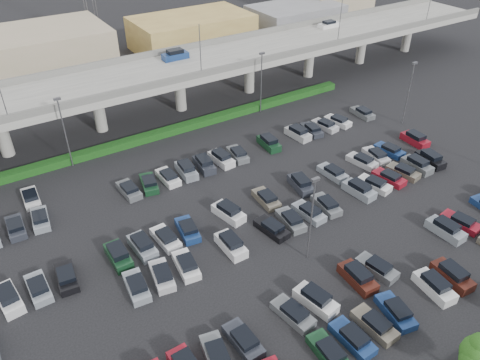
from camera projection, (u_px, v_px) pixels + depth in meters
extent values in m
plane|color=black|center=(264.00, 218.00, 55.99)|extent=(280.00, 280.00, 0.00)
cube|color=gray|center=(150.00, 75.00, 74.17)|extent=(150.00, 13.00, 1.10)
cube|color=slate|center=(166.00, 82.00, 69.23)|extent=(150.00, 0.50, 1.00)
cube|color=slate|center=(134.00, 57.00, 77.93)|extent=(150.00, 0.50, 1.00)
cylinder|color=gray|center=(2.00, 134.00, 66.15)|extent=(1.80, 1.80, 6.70)
cylinder|color=gray|center=(99.00, 111.00, 72.37)|extent=(1.80, 1.80, 6.70)
cube|color=slate|center=(95.00, 92.00, 70.60)|extent=(2.60, 9.75, 0.50)
cylinder|color=gray|center=(180.00, 91.00, 78.60)|extent=(1.80, 1.80, 6.70)
cube|color=slate|center=(179.00, 73.00, 76.82)|extent=(2.60, 9.75, 0.50)
cylinder|color=gray|center=(249.00, 74.00, 84.82)|extent=(1.80, 1.80, 6.70)
cube|color=slate|center=(250.00, 57.00, 83.04)|extent=(2.60, 9.75, 0.50)
cylinder|color=gray|center=(309.00, 60.00, 91.04)|extent=(1.80, 1.80, 6.70)
cube|color=slate|center=(311.00, 44.00, 89.27)|extent=(2.60, 9.75, 0.50)
cylinder|color=gray|center=(361.00, 47.00, 97.27)|extent=(1.80, 1.80, 6.70)
cube|color=slate|center=(364.00, 32.00, 95.49)|extent=(2.60, 9.75, 0.50)
cylinder|color=gray|center=(407.00, 36.00, 103.49)|extent=(1.80, 1.80, 6.70)
cube|color=slate|center=(410.00, 21.00, 101.71)|extent=(2.60, 9.75, 0.50)
cube|color=navy|center=(175.00, 56.00, 78.32)|extent=(4.40, 1.82, 1.05)
cube|color=black|center=(175.00, 51.00, 77.86)|extent=(2.60, 1.60, 0.65)
cube|color=white|center=(329.00, 25.00, 93.50)|extent=(4.40, 1.82, 0.82)
cube|color=black|center=(329.00, 22.00, 93.15)|extent=(2.30, 1.60, 0.50)
cylinder|color=#525257|center=(0.00, 92.00, 57.58)|extent=(0.14, 0.14, 8.00)
cylinder|color=#525257|center=(200.00, 51.00, 70.03)|extent=(0.14, 0.14, 8.00)
cylinder|color=#525257|center=(340.00, 22.00, 82.48)|extent=(0.14, 0.14, 8.00)
cylinder|color=#525257|center=(430.00, 4.00, 93.15)|extent=(0.14, 0.14, 8.00)
cube|color=#123910|center=(173.00, 130.00, 73.08)|extent=(66.00, 1.60, 1.10)
sphere|color=#1F5115|center=(480.00, 354.00, 36.60)|extent=(3.07, 3.07, 3.07)
cube|color=#153C21|center=(329.00, 353.00, 40.11)|extent=(2.15, 4.53, 0.82)
cube|color=black|center=(331.00, 350.00, 39.61)|extent=(1.77, 2.42, 0.50)
cube|color=navy|center=(352.00, 339.00, 41.33)|extent=(1.92, 4.44, 0.82)
cube|color=black|center=(355.00, 336.00, 40.83)|extent=(1.65, 2.33, 0.50)
cube|color=#6A6253|center=(374.00, 325.00, 42.55)|extent=(2.03, 4.48, 0.82)
cube|color=black|center=(377.00, 322.00, 42.06)|extent=(1.71, 2.37, 0.50)
cube|color=navy|center=(395.00, 312.00, 43.77)|extent=(2.67, 4.68, 0.82)
cube|color=black|center=(398.00, 309.00, 43.28)|extent=(2.03, 2.58, 0.50)
cube|color=white|center=(434.00, 287.00, 46.15)|extent=(2.35, 4.59, 1.05)
cube|color=black|center=(436.00, 282.00, 45.69)|extent=(1.91, 2.78, 0.65)
cube|color=#471B13|center=(452.00, 276.00, 47.38)|extent=(2.23, 4.55, 1.05)
cube|color=black|center=(454.00, 271.00, 46.91)|extent=(1.84, 2.74, 0.65)
cube|color=slate|center=(216.00, 356.00, 39.92)|extent=(2.69, 4.68, 0.82)
cube|color=black|center=(217.00, 353.00, 39.43)|extent=(2.04, 2.58, 0.50)
cube|color=#2D303A|center=(243.00, 341.00, 41.14)|extent=(1.93, 4.44, 0.82)
cube|color=black|center=(245.00, 338.00, 40.65)|extent=(1.66, 2.34, 0.50)
cube|color=slate|center=(293.00, 314.00, 43.59)|extent=(2.44, 4.62, 0.82)
cube|color=black|center=(295.00, 311.00, 43.09)|extent=(1.92, 2.51, 0.50)
cube|color=white|center=(316.00, 301.00, 44.74)|extent=(2.62, 4.67, 1.05)
cube|color=black|center=(316.00, 295.00, 44.28)|extent=(2.07, 2.86, 0.65)
cube|color=#471B13|center=(357.00, 278.00, 47.19)|extent=(2.12, 4.52, 1.05)
cube|color=black|center=(359.00, 272.00, 46.73)|extent=(1.78, 2.71, 0.65)
cube|color=slate|center=(377.00, 268.00, 48.48)|extent=(2.47, 4.63, 0.82)
cube|color=black|center=(379.00, 265.00, 47.98)|extent=(1.94, 2.52, 0.50)
cube|color=gray|center=(445.00, 230.00, 53.30)|extent=(1.96, 4.45, 1.05)
cube|color=black|center=(447.00, 225.00, 52.84)|extent=(1.68, 2.65, 0.65)
cube|color=maroon|center=(460.00, 223.00, 54.59)|extent=(2.47, 4.63, 0.82)
cube|color=black|center=(463.00, 219.00, 54.09)|extent=(1.93, 2.52, 0.50)
cube|color=gray|center=(137.00, 287.00, 46.35)|extent=(2.25, 4.56, 0.82)
cube|color=black|center=(137.00, 284.00, 45.86)|extent=(1.82, 2.45, 0.50)
cube|color=silver|center=(162.00, 276.00, 47.57)|extent=(2.54, 4.65, 0.82)
cube|color=black|center=(162.00, 273.00, 47.08)|extent=(1.97, 2.54, 0.50)
cube|color=white|center=(186.00, 266.00, 48.80)|extent=(2.38, 4.60, 0.82)
cube|color=black|center=(187.00, 262.00, 48.30)|extent=(1.89, 2.49, 0.50)
cube|color=white|center=(231.00, 246.00, 51.18)|extent=(1.84, 4.41, 1.05)
cube|color=black|center=(231.00, 240.00, 50.71)|extent=(1.61, 2.61, 0.65)
cube|color=black|center=(272.00, 229.00, 53.69)|extent=(2.41, 4.61, 0.82)
cube|color=black|center=(273.00, 226.00, 53.19)|extent=(1.91, 2.50, 0.50)
cube|color=slate|center=(291.00, 221.00, 54.91)|extent=(2.29, 4.57, 0.82)
cube|color=black|center=(292.00, 217.00, 54.42)|extent=(1.84, 2.46, 0.50)
cube|color=gray|center=(309.00, 213.00, 56.13)|extent=(2.15, 4.53, 0.82)
cube|color=black|center=(310.00, 210.00, 55.64)|extent=(1.77, 2.42, 0.50)
cube|color=slate|center=(326.00, 205.00, 57.35)|extent=(2.29, 4.57, 0.82)
cube|color=black|center=(328.00, 202.00, 56.86)|extent=(1.85, 2.46, 0.50)
cube|color=gray|center=(359.00, 191.00, 59.73)|extent=(2.20, 4.54, 1.05)
cube|color=black|center=(360.00, 185.00, 59.27)|extent=(1.83, 2.73, 0.65)
cube|color=white|center=(374.00, 185.00, 61.02)|extent=(2.68, 4.68, 0.82)
cube|color=black|center=(376.00, 181.00, 60.53)|extent=(2.04, 2.58, 0.50)
cube|color=maroon|center=(389.00, 178.00, 62.24)|extent=(2.43, 4.61, 0.82)
cube|color=black|center=(391.00, 175.00, 61.75)|extent=(1.91, 2.50, 0.50)
cube|color=#6A6253|center=(403.00, 172.00, 63.47)|extent=(2.62, 4.66, 0.82)
cube|color=black|center=(405.00, 169.00, 62.97)|extent=(2.01, 2.56, 0.50)
cube|color=slate|center=(417.00, 166.00, 64.62)|extent=(1.85, 4.41, 1.05)
cube|color=black|center=(418.00, 161.00, 64.16)|extent=(1.62, 2.61, 0.65)
cube|color=black|center=(430.00, 160.00, 65.85)|extent=(2.34, 4.59, 1.05)
cube|color=black|center=(431.00, 155.00, 65.38)|extent=(1.90, 2.77, 0.65)
cube|color=white|center=(9.00, 299.00, 44.88)|extent=(2.31, 4.58, 1.05)
cube|color=black|center=(6.00, 294.00, 44.42)|extent=(1.89, 2.77, 0.65)
cube|color=gray|center=(39.00, 289.00, 46.17)|extent=(1.91, 4.43, 0.82)
cube|color=black|center=(38.00, 285.00, 45.67)|extent=(1.65, 2.33, 0.50)
cube|color=black|center=(67.00, 278.00, 47.39)|extent=(2.28, 4.57, 0.82)
cube|color=black|center=(66.00, 274.00, 46.89)|extent=(1.84, 2.46, 0.50)
cube|color=#153C21|center=(119.00, 256.00, 49.77)|extent=(1.83, 4.40, 1.05)
cube|color=black|center=(117.00, 251.00, 49.31)|extent=(1.61, 2.60, 0.65)
cube|color=gray|center=(143.00, 247.00, 50.99)|extent=(2.03, 4.48, 1.05)
cube|color=black|center=(142.00, 241.00, 50.53)|extent=(1.73, 2.68, 0.65)
cube|color=white|center=(166.00, 239.00, 52.28)|extent=(2.08, 4.50, 0.82)
cube|color=black|center=(166.00, 235.00, 51.78)|extent=(1.74, 2.39, 0.50)
cube|color=navy|center=(188.00, 230.00, 53.50)|extent=(2.46, 4.62, 0.82)
cube|color=black|center=(188.00, 227.00, 53.01)|extent=(1.93, 2.52, 0.50)
cube|color=white|center=(229.00, 213.00, 55.88)|extent=(2.62, 4.66, 1.05)
cube|color=black|center=(228.00, 208.00, 55.42)|extent=(2.06, 2.86, 0.65)
cube|color=#6A6253|center=(266.00, 199.00, 58.39)|extent=(2.12, 4.52, 0.82)
cube|color=black|center=(267.00, 196.00, 57.90)|extent=(1.76, 2.41, 0.50)
cube|color=#2D303A|center=(301.00, 185.00, 60.77)|extent=(2.55, 4.65, 1.05)
cube|color=black|center=(301.00, 180.00, 60.31)|extent=(2.02, 2.84, 0.65)
cube|color=gray|center=(332.00, 173.00, 63.28)|extent=(2.04, 4.49, 0.82)
cube|color=black|center=(334.00, 170.00, 62.78)|extent=(1.72, 2.38, 0.50)
cube|color=silver|center=(362.00, 161.00, 65.72)|extent=(2.49, 4.63, 0.82)
cube|color=black|center=(364.00, 158.00, 65.23)|extent=(1.94, 2.52, 0.50)
cube|color=silver|center=(376.00, 156.00, 66.95)|extent=(2.48, 4.63, 0.82)
cube|color=black|center=(378.00, 153.00, 66.45)|extent=(1.94, 2.52, 0.50)
cube|color=navy|center=(389.00, 151.00, 68.17)|extent=(2.32, 4.58, 0.82)
cube|color=black|center=(391.00, 148.00, 67.68)|extent=(1.86, 2.47, 0.50)
cube|color=maroon|center=(415.00, 140.00, 70.55)|extent=(2.05, 4.49, 1.05)
cube|color=black|center=(416.00, 135.00, 70.09)|extent=(1.73, 2.68, 0.65)
cube|color=#2D303A|center=(16.00, 228.00, 53.82)|extent=(1.99, 4.47, 0.82)
cube|color=black|center=(15.00, 225.00, 53.33)|extent=(1.69, 2.36, 0.50)
cube|color=gray|center=(41.00, 220.00, 55.04)|extent=(2.35, 4.59, 0.82)
cube|color=black|center=(40.00, 216.00, 54.55)|extent=(1.87, 2.48, 0.50)
cube|color=slate|center=(129.00, 190.00, 59.93)|extent=(2.05, 4.49, 0.82)
cube|color=black|center=(129.00, 187.00, 59.44)|extent=(1.72, 2.38, 0.50)
cube|color=#153C21|center=(149.00, 184.00, 61.16)|extent=(2.71, 4.69, 0.82)
cube|color=black|center=(149.00, 181.00, 60.66)|extent=(2.05, 2.59, 0.50)
cube|color=white|center=(168.00, 178.00, 62.38)|extent=(1.92, 4.44, 0.82)
cube|color=black|center=(168.00, 174.00, 61.88)|extent=(1.65, 2.34, 0.50)
cube|color=gray|center=(186.00, 171.00, 63.54)|extent=(2.18, 4.54, 1.05)
cube|color=black|center=(186.00, 166.00, 63.07)|extent=(1.81, 2.72, 0.65)
cube|color=#2D303A|center=(204.00, 165.00, 64.76)|extent=(2.26, 4.56, 1.05)
cube|color=black|center=(204.00, 160.00, 64.30)|extent=(1.86, 2.75, 0.65)
cube|color=white|center=(221.00, 159.00, 65.98)|extent=(2.16, 4.53, 1.05)
cube|color=black|center=(221.00, 154.00, 65.52)|extent=(1.80, 2.72, 0.65)
cube|color=slate|center=(238.00, 155.00, 67.27)|extent=(2.41, 4.61, 0.82)
cube|color=black|center=(238.00, 151.00, 66.77)|extent=(1.91, 2.50, 0.50)
cube|color=#153C21|center=(269.00, 144.00, 69.65)|extent=(2.19, 4.54, 1.05)
cube|color=black|center=(269.00, 139.00, 69.19)|extent=(1.82, 2.73, 0.65)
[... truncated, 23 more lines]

